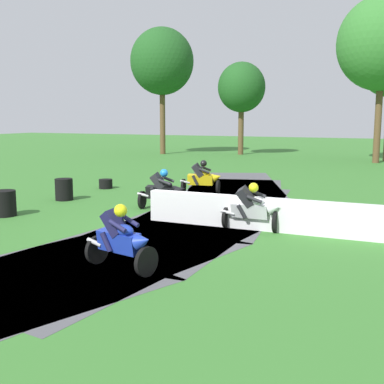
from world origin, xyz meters
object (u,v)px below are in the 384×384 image
object	(u,v)px
motorcycle_chase_white	(253,208)
tire_stack_far	(106,184)
motorcycle_lead_blue	(121,239)
tire_stack_mid_a	(4,203)
motorcycle_trailing_black	(163,190)
motorcycle_fourth_yellow	(202,178)
tire_stack_mid_b	(64,189)

from	to	relation	value
motorcycle_chase_white	tire_stack_far	distance (m)	9.53
motorcycle_lead_blue	tire_stack_mid_a	xyz separation A→B (m)	(-6.28, 3.21, -0.26)
tire_stack_mid_a	tire_stack_far	size ratio (longest dim) A/B	1.39
motorcycle_lead_blue	motorcycle_trailing_black	world-z (taller)	motorcycle_lead_blue
motorcycle_fourth_yellow	tire_stack_mid_b	size ratio (longest dim) A/B	2.12
tire_stack_mid_b	tire_stack_far	distance (m)	3.12
motorcycle_fourth_yellow	tire_stack_mid_b	xyz separation A→B (m)	(-4.17, -3.29, -0.26)
motorcycle_chase_white	tire_stack_mid_a	size ratio (longest dim) A/B	2.10
tire_stack_mid_b	motorcycle_trailing_black	bearing A→B (deg)	-3.27
motorcycle_lead_blue	motorcycle_fourth_yellow	bearing A→B (deg)	103.40
motorcycle_trailing_black	tire_stack_mid_a	xyz separation A→B (m)	(-4.08, -2.87, -0.26)
tire_stack_mid_a	tire_stack_far	bearing A→B (deg)	94.07
motorcycle_trailing_black	tire_stack_mid_a	bearing A→B (deg)	-144.89
motorcycle_lead_blue	tire_stack_far	bearing A→B (deg)	125.49
motorcycle_lead_blue	tire_stack_mid_b	xyz separation A→B (m)	(-6.46, 6.32, -0.26)
motorcycle_lead_blue	motorcycle_trailing_black	bearing A→B (deg)	109.93
motorcycle_trailing_black	motorcycle_fourth_yellow	world-z (taller)	motorcycle_fourth_yellow
motorcycle_chase_white	tire_stack_far	xyz separation A→B (m)	(-8.09, 5.02, -0.44)
motorcycle_trailing_black	tire_stack_mid_a	size ratio (longest dim) A/B	2.10
tire_stack_mid_a	motorcycle_chase_white	bearing A→B (deg)	8.91
motorcycle_chase_white	motorcycle_fourth_yellow	distance (m)	6.35
motorcycle_lead_blue	motorcycle_chase_white	distance (m)	4.62
motorcycle_chase_white	tire_stack_mid_a	bearing A→B (deg)	-171.09
tire_stack_far	motorcycle_trailing_black	bearing A→B (deg)	-36.55
motorcycle_fourth_yellow	tire_stack_mid_a	size ratio (longest dim) A/B	2.12
tire_stack_mid_a	tire_stack_far	world-z (taller)	tire_stack_mid_a
motorcycle_fourth_yellow	tire_stack_far	xyz separation A→B (m)	(-4.43, -0.18, -0.46)
tire_stack_far	motorcycle_fourth_yellow	bearing A→B (deg)	2.36
motorcycle_fourth_yellow	tire_stack_far	size ratio (longest dim) A/B	2.95
motorcycle_trailing_black	tire_stack_far	bearing A→B (deg)	143.45
tire_stack_mid_b	tire_stack_far	xyz separation A→B (m)	(-0.26, 3.11, -0.20)
motorcycle_fourth_yellow	tire_stack_mid_a	xyz separation A→B (m)	(-3.99, -6.40, -0.26)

